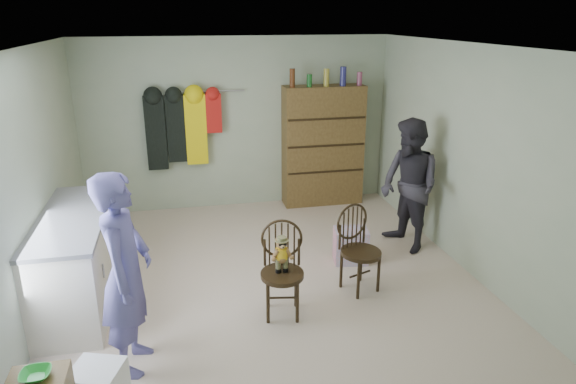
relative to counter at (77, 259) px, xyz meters
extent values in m
plane|color=beige|center=(1.95, 0.00, -0.47)|extent=(5.00, 5.00, 0.00)
plane|color=#AFBC9D|center=(1.95, 2.50, 0.78)|extent=(4.50, 0.00, 4.50)
plane|color=#AFBC9D|center=(-0.30, 0.00, 0.78)|extent=(0.00, 5.00, 5.00)
plane|color=#AFBC9D|center=(4.20, 0.00, 0.78)|extent=(0.00, 5.00, 5.00)
plane|color=white|center=(1.95, 0.00, 2.03)|extent=(5.00, 5.00, 0.00)
cube|color=silver|center=(0.00, 0.00, -0.02)|extent=(0.60, 1.80, 0.90)
cube|color=slate|center=(0.00, 0.00, 0.45)|extent=(0.64, 1.86, 0.04)
cylinder|color=#99999E|center=(0.31, -0.45, 0.07)|extent=(0.02, 0.02, 0.14)
cylinder|color=#99999E|center=(0.31, 0.45, 0.07)|extent=(0.02, 0.02, 0.14)
imported|color=green|center=(0.05, -1.90, 0.09)|extent=(0.20, 0.20, 0.05)
cylinder|color=black|center=(1.95, -0.69, -0.04)|extent=(0.48, 0.48, 0.04)
cylinder|color=black|center=(1.79, -0.80, -0.26)|extent=(0.03, 0.03, 0.42)
cylinder|color=black|center=(2.06, -0.85, -0.26)|extent=(0.03, 0.03, 0.42)
cylinder|color=black|center=(1.84, -0.52, -0.26)|extent=(0.03, 0.03, 0.42)
cylinder|color=black|center=(2.11, -0.57, -0.26)|extent=(0.03, 0.03, 0.42)
torus|color=black|center=(1.98, -0.53, 0.26)|extent=(0.40, 0.10, 0.40)
cylinder|color=black|center=(1.81, -0.50, 0.12)|extent=(0.03, 0.03, 0.28)
cylinder|color=black|center=(2.14, -0.56, 0.12)|extent=(0.03, 0.03, 0.28)
cylinder|color=yellow|center=(1.95, -0.67, 0.18)|extent=(0.11, 0.11, 0.11)
cylinder|color=#475128|center=(1.95, -0.67, 0.07)|extent=(0.07, 0.07, 0.17)
sphere|color=#9E7042|center=(1.95, -0.67, 0.28)|extent=(0.10, 0.10, 0.10)
cylinder|color=#475128|center=(1.95, -0.67, 0.33)|extent=(0.09, 0.09, 0.03)
cube|color=black|center=(1.95, -0.72, 0.29)|extent=(0.07, 0.01, 0.02)
cylinder|color=black|center=(2.85, -0.39, -0.04)|extent=(0.53, 0.53, 0.04)
cylinder|color=black|center=(2.77, -0.57, -0.27)|extent=(0.03, 0.03, 0.41)
cylinder|color=black|center=(3.03, -0.47, -0.27)|extent=(0.03, 0.03, 0.41)
cylinder|color=black|center=(2.67, -0.30, -0.27)|extent=(0.03, 0.03, 0.41)
cylinder|color=black|center=(2.93, -0.21, -0.27)|extent=(0.03, 0.03, 0.41)
torus|color=black|center=(2.79, -0.24, 0.25)|extent=(0.38, 0.16, 0.40)
cylinder|color=black|center=(2.64, -0.30, 0.12)|extent=(0.03, 0.03, 0.27)
cylinder|color=black|center=(2.95, -0.19, 0.12)|extent=(0.03, 0.03, 0.27)
cube|color=#E57280|center=(2.97, 0.26, -0.27)|extent=(0.43, 0.36, 0.41)
imported|color=#5B569D|center=(0.59, -1.15, 0.37)|extent=(0.49, 0.67, 1.69)
imported|color=#2D2B33|center=(3.76, 0.48, 0.34)|extent=(0.78, 0.91, 1.63)
cube|color=brown|center=(3.20, 2.30, 0.43)|extent=(1.20, 0.38, 1.80)
cube|color=black|center=(3.20, 2.11, 0.08)|extent=(1.16, 0.02, 0.03)
cube|color=black|center=(3.20, 2.11, 0.48)|extent=(1.16, 0.02, 0.03)
cube|color=black|center=(3.20, 2.11, 0.88)|extent=(1.16, 0.02, 0.03)
cylinder|color=#592D14|center=(2.70, 2.20, 1.46)|extent=(0.08, 0.08, 0.26)
cylinder|color=#19591E|center=(2.95, 2.20, 1.42)|extent=(0.07, 0.07, 0.18)
cylinder|color=#A59933|center=(3.20, 2.20, 1.45)|extent=(0.08, 0.08, 0.25)
cylinder|color=navy|center=(3.45, 2.20, 1.47)|extent=(0.09, 0.09, 0.27)
cylinder|color=#8C3F59|center=(3.70, 2.20, 1.42)|extent=(0.08, 0.08, 0.19)
cylinder|color=#99999E|center=(1.55, 2.44, 1.28)|extent=(1.00, 0.02, 0.02)
cube|color=black|center=(0.77, 2.38, 0.72)|extent=(0.28, 0.10, 1.05)
cube|color=black|center=(1.05, 2.38, 0.77)|extent=(0.26, 0.10, 0.95)
cube|color=yellow|center=(1.33, 2.38, 0.75)|extent=(0.30, 0.10, 1.00)
cube|color=red|center=(1.59, 2.38, 0.97)|extent=(0.22, 0.10, 0.55)
camera|label=1|loc=(1.07, -4.95, 2.31)|focal=32.00mm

